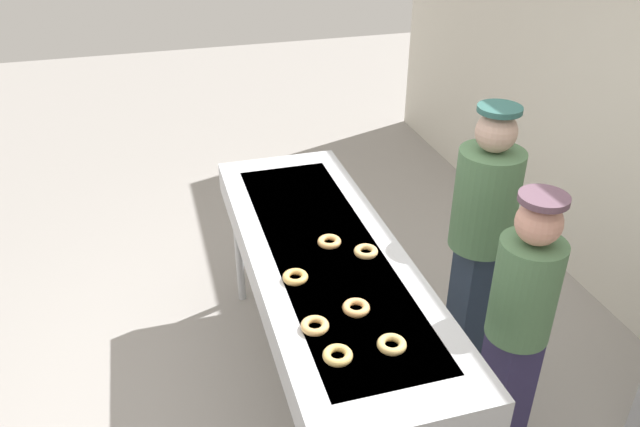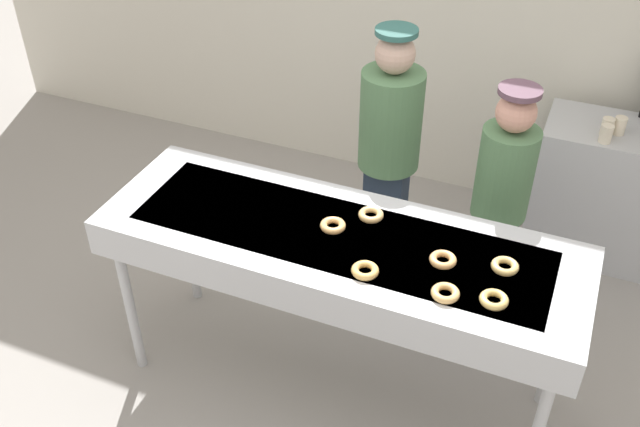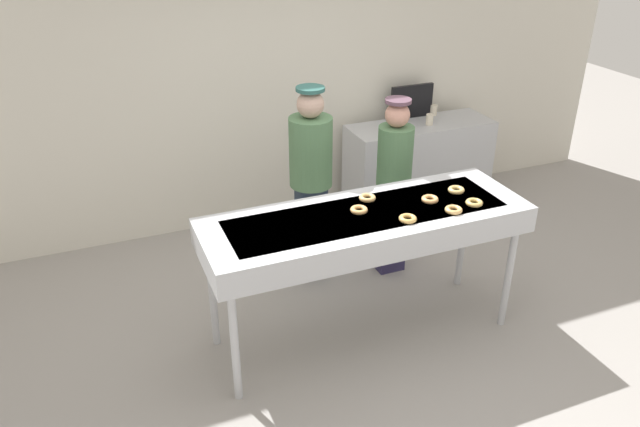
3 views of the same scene
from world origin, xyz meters
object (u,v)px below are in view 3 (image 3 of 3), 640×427
object	(u,v)px
paper_cup_0	(395,125)
glazed_donut_3	(456,190)
fryer_conveyor	(366,225)
glazed_donut_1	(367,198)
prep_counter	(418,166)
worker_assistant	(394,181)
paper_cup_3	(430,119)
glazed_donut_0	(474,203)
glazed_donut_4	(454,210)
worker_baker	(311,173)
glazed_donut_2	(408,219)
glazed_donut_5	(430,199)
paper_cup_2	(391,127)
paper_cup_4	(395,130)
glazed_donut_6	(359,210)
menu_display	(412,101)
paper_cup_1	(433,110)

from	to	relation	value
paper_cup_0	glazed_donut_3	bearing A→B (deg)	-102.92
fryer_conveyor	glazed_donut_3	world-z (taller)	glazed_donut_3
glazed_donut_1	prep_counter	bearing A→B (deg)	48.81
worker_assistant	paper_cup_3	xyz separation A→B (m)	(0.94, 0.98, 0.12)
glazed_donut_1	worker_assistant	size ratio (longest dim) A/B	0.08
glazed_donut_0	prep_counter	bearing A→B (deg)	69.71
glazed_donut_4	worker_baker	distance (m)	1.33
glazed_donut_2	glazed_donut_5	bearing A→B (deg)	34.41
glazed_donut_1	glazed_donut_5	size ratio (longest dim) A/B	1.00
glazed_donut_2	glazed_donut_3	size ratio (longest dim) A/B	1.00
paper_cup_2	prep_counter	bearing A→B (deg)	14.78
glazed_donut_3	glazed_donut_1	bearing A→B (deg)	169.13
paper_cup_2	paper_cup_4	world-z (taller)	same
glazed_donut_6	paper_cup_0	size ratio (longest dim) A/B	1.10
paper_cup_4	glazed_donut_1	bearing A→B (deg)	-125.25
glazed_donut_3	paper_cup_3	bearing A→B (deg)	64.89
glazed_donut_5	glazed_donut_6	bearing A→B (deg)	175.64
glazed_donut_0	paper_cup_4	world-z (taller)	glazed_donut_0
glazed_donut_6	paper_cup_2	xyz separation A→B (m)	(1.14, 1.66, -0.08)
glazed_donut_0	menu_display	world-z (taller)	menu_display
glazed_donut_4	menu_display	distance (m)	2.44
glazed_donut_0	paper_cup_2	distance (m)	1.91
glazed_donut_5	menu_display	size ratio (longest dim) A/B	0.26
glazed_donut_3	glazed_donut_0	bearing A→B (deg)	-90.16
paper_cup_4	worker_assistant	bearing A→B (deg)	-118.87
glazed_donut_3	glazed_donut_4	world-z (taller)	same
paper_cup_0	paper_cup_4	world-z (taller)	same
glazed_donut_1	prep_counter	world-z (taller)	glazed_donut_1
glazed_donut_4	paper_cup_2	xyz separation A→B (m)	(0.52, 1.92, -0.08)
paper_cup_0	paper_cup_2	size ratio (longest dim) A/B	1.00
paper_cup_0	paper_cup_3	xyz separation A→B (m)	(0.41, 0.01, 0.00)
fryer_conveyor	glazed_donut_3	size ratio (longest dim) A/B	19.02
prep_counter	paper_cup_0	world-z (taller)	paper_cup_0
worker_baker	paper_cup_0	distance (m)	1.46
paper_cup_2	paper_cup_0	bearing A→B (deg)	32.58
glazed_donut_1	worker_baker	distance (m)	0.77
glazed_donut_4	paper_cup_0	world-z (taller)	glazed_donut_4
glazed_donut_3	menu_display	size ratio (longest dim) A/B	0.26
glazed_donut_5	paper_cup_4	distance (m)	1.72
fryer_conveyor	worker_assistant	xyz separation A→B (m)	(0.64, 0.77, -0.08)
glazed_donut_5	paper_cup_3	world-z (taller)	glazed_donut_5
glazed_donut_1	glazed_donut_2	distance (m)	0.42
worker_baker	paper_cup_4	xyz separation A→B (m)	(1.16, 0.67, -0.00)
glazed_donut_1	paper_cup_0	world-z (taller)	glazed_donut_1
fryer_conveyor	glazed_donut_5	world-z (taller)	glazed_donut_5
glazed_donut_0	worker_assistant	xyz separation A→B (m)	(-0.14, 0.95, -0.20)
glazed_donut_4	glazed_donut_5	xyz separation A→B (m)	(-0.07, 0.21, 0.00)
fryer_conveyor	glazed_donut_3	bearing A→B (deg)	4.08
worker_assistant	menu_display	size ratio (longest dim) A/B	3.33
paper_cup_1	paper_cup_3	world-z (taller)	same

